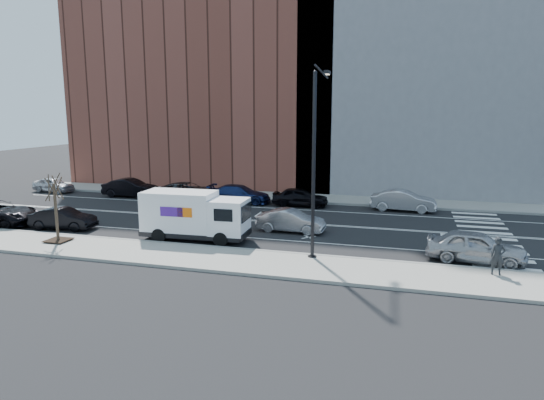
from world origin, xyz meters
The scene contains 22 objects.
ground centered at (0.00, 0.00, 0.00)m, with size 120.00×120.00×0.00m, color black.
sidewalk_near centered at (0.00, -8.80, 0.07)m, with size 44.00×3.60×0.15m, color gray.
sidewalk_far centered at (0.00, 8.80, 0.07)m, with size 44.00×3.60×0.15m, color gray.
curb_near centered at (0.00, -7.00, 0.08)m, with size 44.00×0.25×0.17m, color gray.
curb_far centered at (0.00, 7.00, 0.08)m, with size 44.00×0.25×0.17m, color gray.
crosswalk centered at (16.00, 0.00, 0.00)m, with size 3.00×14.00×0.01m, color white, non-canonical shape.
road_markings centered at (0.00, 0.00, 0.00)m, with size 40.00×8.60×0.01m, color white, non-canonical shape.
bldg_brick centered at (-8.00, 15.60, 11.00)m, with size 26.00×10.00×22.00m, color brown.
bldg_concrete centered at (12.00, 15.60, 13.00)m, with size 20.00×10.00×26.00m, color slate.
streetlight centered at (7.00, -6.91, 5.08)m, with size 0.44×4.02×9.34m.
street_tree centered at (-7.00, -8.40, 1.45)m, with size 1.20×1.20×3.75m.
fedex_van centered at (-0.11, -5.60, 1.45)m, with size 6.12×2.34×2.76m.
far_parked_a centered at (-19.20, 5.96, 0.66)m, with size 1.57×3.89×1.33m, color #B7B7BC.
far_parked_b centered at (-11.20, 5.67, 0.77)m, with size 1.63×4.68×1.54m, color black.
far_parked_c centered at (-6.02, 5.90, 0.70)m, with size 2.33×5.06×1.41m, color #424448.
far_parked_d centered at (-1.40, 5.57, 0.72)m, with size 2.01×4.95×1.44m, color #16214D.
far_parked_e centered at (3.51, 5.60, 0.72)m, with size 1.71×4.25×1.45m, color black.
far_parked_f centered at (11.12, 5.94, 0.76)m, with size 1.62×4.64×1.53m, color #B9B9BE.
driving_sedan centered at (4.67, -2.27, 0.68)m, with size 1.43×4.11×1.35m, color #9D9DA2.
near_parked_rear_a centered at (-9.04, -5.44, 0.66)m, with size 1.41×4.03×1.33m, color black.
near_parked_front centered at (14.67, -5.66, 0.78)m, with size 1.84×4.57×1.56m, color #ADADB2.
pedestrian centered at (15.28, -7.79, 0.99)m, with size 0.61×0.40×1.68m, color black.
Camera 1 is at (11.33, -30.00, 7.26)m, focal length 32.00 mm.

